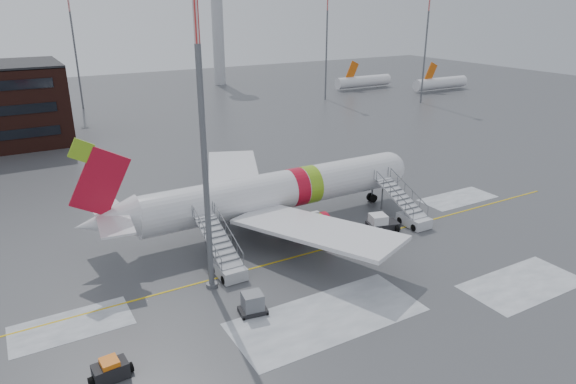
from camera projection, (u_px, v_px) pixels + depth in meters
ground at (321, 244)px, 47.46m from camera, size 260.00×260.00×0.00m
airliner at (269, 193)px, 50.35m from camera, size 35.03×32.97×11.18m
airstair_fwd at (409, 213)px, 51.68m from camera, size 2.05×7.70×3.48m
airstair_aft at (225, 260)px, 42.29m from camera, size 2.05×7.70×3.48m
pushback_tug at (381, 224)px, 49.98m from camera, size 3.33×2.80×1.73m
uld_container at (253, 304)px, 36.73m from camera, size 2.15×1.70×1.60m
baggage_tractor at (111, 371)px, 30.35m from camera, size 2.64×1.34×1.35m
light_mast_near at (203, 137)px, 36.18m from camera, size 1.20×1.20×23.34m
control_tower at (217, 11)px, 132.08m from camera, size 6.40×6.40×30.00m
light_mast_far_ne at (327, 36)px, 112.60m from camera, size 1.20×1.20×24.25m
light_mast_far_n at (74, 40)px, 102.24m from camera, size 1.20×1.20×24.25m
light_mast_far_e at (426, 38)px, 108.71m from camera, size 1.20×1.20×24.25m
distant_aircraft at (389, 91)px, 128.64m from camera, size 35.00×18.00×8.00m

